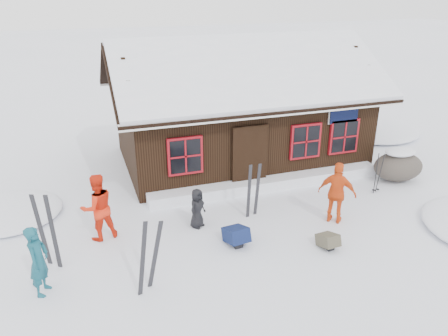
{
  "coord_description": "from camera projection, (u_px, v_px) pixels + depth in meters",
  "views": [
    {
      "loc": [
        -3.85,
        -9.0,
        5.91
      ],
      "look_at": [
        -0.3,
        1.33,
        1.3
      ],
      "focal_mm": 35.0,
      "sensor_mm": 36.0,
      "label": 1
    }
  ],
  "objects": [
    {
      "name": "ski_pair_right",
      "position": [
        253.0,
        191.0,
        11.82
      ],
      "size": [
        0.43,
        0.11,
        1.57
      ],
      "rotation": [
        0.0,
        0.0,
        0.12
      ],
      "color": "black",
      "rests_on": "ground"
    },
    {
      "name": "skier_orange_right",
      "position": [
        337.0,
        193.0,
        11.45
      ],
      "size": [
        1.01,
        0.99,
        1.7
      ],
      "primitive_type": "imported",
      "rotation": [
        0.0,
        0.0,
        2.38
      ],
      "color": "#E04D17",
      "rests_on": "ground"
    },
    {
      "name": "skier_crouched",
      "position": [
        197.0,
        208.0,
        11.34
      ],
      "size": [
        0.63,
        0.6,
        1.08
      ],
      "primitive_type": "imported",
      "rotation": [
        0.0,
        0.0,
        0.67
      ],
      "color": "black",
      "rests_on": "ground"
    },
    {
      "name": "boulder",
      "position": [
        398.0,
        166.0,
        14.13
      ],
      "size": [
        1.65,
        1.24,
        0.96
      ],
      "color": "#544C43",
      "rests_on": "ground"
    },
    {
      "name": "ground",
      "position": [
        252.0,
        232.0,
        11.29
      ],
      "size": [
        120.0,
        120.0,
        0.0
      ],
      "primitive_type": "plane",
      "color": "white",
      "rests_on": "ground"
    },
    {
      "name": "backpack_olive",
      "position": [
        328.0,
        243.0,
        10.56
      ],
      "size": [
        0.43,
        0.55,
        0.28
      ],
      "primitive_type": "cube",
      "rotation": [
        0.0,
        0.0,
        0.08
      ],
      "color": "#4B4535",
      "rests_on": "ground"
    },
    {
      "name": "snow_mounds",
      "position": [
        278.0,
        193.0,
        13.41
      ],
      "size": [
        20.6,
        13.2,
        0.48
      ],
      "color": "white",
      "rests_on": "ground"
    },
    {
      "name": "mountain_hut",
      "position": [
        238.0,
        117.0,
        15.47
      ],
      "size": [
        8.9,
        6.09,
        4.42
      ],
      "color": "black",
      "rests_on": "ground"
    },
    {
      "name": "backpack_blue",
      "position": [
        236.0,
        238.0,
        10.7
      ],
      "size": [
        0.56,
        0.7,
        0.35
      ],
      "primitive_type": "cube",
      "rotation": [
        0.0,
        0.0,
        0.12
      ],
      "color": "#101B45",
      "rests_on": "ground"
    },
    {
      "name": "ski_poles",
      "position": [
        378.0,
        174.0,
        13.21
      ],
      "size": [
        0.23,
        0.12,
        1.31
      ],
      "color": "black",
      "rests_on": "ground"
    },
    {
      "name": "snow_drift",
      "position": [
        269.0,
        183.0,
        13.63
      ],
      "size": [
        7.6,
        0.6,
        0.35
      ],
      "primitive_type": "cube",
      "color": "white",
      "rests_on": "ground"
    },
    {
      "name": "skier_orange_left",
      "position": [
        98.0,
        207.0,
        10.69
      ],
      "size": [
        0.98,
        0.85,
        1.73
      ],
      "primitive_type": "imported",
      "rotation": [
        0.0,
        0.0,
        3.4
      ],
      "color": "red",
      "rests_on": "ground"
    },
    {
      "name": "ski_pair_left",
      "position": [
        149.0,
        257.0,
        8.9
      ],
      "size": [
        0.65,
        0.25,
        1.63
      ],
      "rotation": [
        0.0,
        0.0,
        0.21
      ],
      "color": "black",
      "rests_on": "ground"
    },
    {
      "name": "skier_teal",
      "position": [
        38.0,
        261.0,
        8.78
      ],
      "size": [
        0.54,
        0.66,
        1.55
      ],
      "primitive_type": "imported",
      "rotation": [
        0.0,
        0.0,
        1.21
      ],
      "color": "#134D5B",
      "rests_on": "ground"
    },
    {
      "name": "ski_pair_mid",
      "position": [
        47.0,
        232.0,
        9.63
      ],
      "size": [
        0.45,
        0.31,
        1.83
      ],
      "rotation": [
        0.0,
        0.0,
        -0.59
      ],
      "color": "black",
      "rests_on": "ground"
    }
  ]
}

